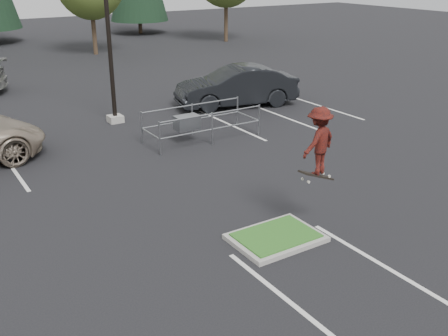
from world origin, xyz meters
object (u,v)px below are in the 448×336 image
cart_corral (190,122)px  skateboarder (319,142)px  car_r_charc (236,86)px  light_pole (107,14)px

cart_corral → skateboarder: 8.16m
cart_corral → car_r_charc: car_r_charc is taller
cart_corral → car_r_charc: size_ratio=0.77×
light_pole → skateboarder: bearing=-86.7°
cart_corral → skateboarder: (-0.80, -7.97, 1.61)m
light_pole → car_r_charc: bearing=-4.8°
light_pole → skateboarder: size_ratio=5.06×
light_pole → car_r_charc: size_ratio=1.76×
light_pole → car_r_charc: 7.02m
light_pole → car_r_charc: (6.00, -0.50, -3.61)m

